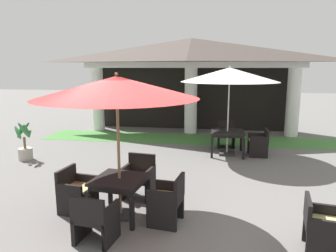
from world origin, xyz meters
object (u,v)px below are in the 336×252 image
(patio_chair_near_foreground_east, at_px, (168,201))
(patio_chair_mid_right_east, at_px, (259,143))
(patio_chair_near_foreground_north, at_px, (139,178))
(patio_chair_mid_left_west, at_px, (321,227))
(patio_umbrella_near_foreground, at_px, (117,88))
(patio_table_mid_right, at_px, (227,134))
(patio_chair_near_foreground_west, at_px, (76,190))
(patio_chair_mid_right_north, at_px, (226,135))
(patio_chair_near_foreground_south, at_px, (95,219))
(patio_umbrella_mid_right, at_px, (230,75))
(potted_palm_left_edge, at_px, (25,146))
(patio_table_near_foreground, at_px, (120,183))

(patio_chair_near_foreground_east, height_order, patio_chair_mid_right_east, patio_chair_near_foreground_east)
(patio_chair_mid_right_east, bearing_deg, patio_chair_near_foreground_north, 140.79)
(patio_chair_near_foreground_north, height_order, patio_chair_mid_left_west, patio_chair_near_foreground_north)
(patio_umbrella_near_foreground, xyz_separation_m, patio_table_mid_right, (2.05, 4.53, -1.71))
(patio_chair_near_foreground_west, bearing_deg, patio_chair_near_foreground_north, 135.05)
(patio_table_mid_right, distance_m, patio_chair_mid_right_east, 1.00)
(patio_table_mid_right, relative_size, patio_chair_mid_right_east, 1.21)
(patio_table_mid_right, distance_m, patio_chair_mid_right_north, 1.00)
(patio_chair_mid_right_north, height_order, patio_chair_mid_right_east, patio_chair_mid_right_north)
(patio_chair_mid_left_west, distance_m, patio_chair_mid_right_east, 5.21)
(patio_chair_near_foreground_east, height_order, patio_chair_mid_right_north, patio_chair_near_foreground_east)
(patio_chair_near_foreground_south, xyz_separation_m, patio_chair_mid_right_east, (3.14, 5.45, 0.01))
(patio_chair_mid_left_west, distance_m, patio_umbrella_mid_right, 5.72)
(patio_chair_mid_left_west, distance_m, potted_palm_left_edge, 8.04)
(patio_umbrella_mid_right, bearing_deg, patio_chair_near_foreground_west, -123.88)
(patio_table_near_foreground, relative_size, patio_chair_near_foreground_south, 1.23)
(patio_chair_near_foreground_east, relative_size, patio_table_mid_right, 0.86)
(patio_chair_near_foreground_north, relative_size, patio_table_mid_right, 0.88)
(patio_chair_near_foreground_south, bearing_deg, patio_chair_mid_right_east, 67.76)
(patio_chair_near_foreground_north, distance_m, potted_palm_left_edge, 4.53)
(patio_chair_near_foreground_north, distance_m, patio_umbrella_mid_right, 4.59)
(patio_chair_near_foreground_west, xyz_separation_m, potted_palm_left_edge, (-2.97, 2.91, 0.01))
(patio_table_near_foreground, distance_m, patio_chair_near_foreground_east, 0.94)
(patio_chair_mid_right_north, bearing_deg, patio_chair_mid_right_east, 134.97)
(patio_chair_near_foreground_north, xyz_separation_m, patio_chair_mid_left_west, (3.14, -1.57, -0.02))
(patio_chair_near_foreground_east, distance_m, patio_chair_near_foreground_north, 1.29)
(patio_chair_mid_left_west, bearing_deg, patio_umbrella_near_foreground, -91.29)
(patio_chair_near_foreground_west, relative_size, patio_table_mid_right, 0.81)
(patio_umbrella_mid_right, xyz_separation_m, patio_chair_mid_right_north, (-0.01, 0.97, -2.07))
(patio_chair_near_foreground_west, bearing_deg, patio_table_mid_right, 153.86)
(patio_umbrella_near_foreground, relative_size, patio_chair_near_foreground_north, 3.18)
(patio_chair_near_foreground_south, bearing_deg, patio_umbrella_mid_right, 75.92)
(patio_chair_near_foreground_south, distance_m, patio_chair_mid_left_west, 3.40)
(patio_chair_near_foreground_east, distance_m, patio_umbrella_mid_right, 5.22)
(patio_chair_near_foreground_north, distance_m, patio_table_mid_right, 4.11)
(patio_umbrella_near_foreground, relative_size, patio_umbrella_mid_right, 0.96)
(patio_chair_near_foreground_west, relative_size, patio_chair_mid_left_west, 1.00)
(patio_umbrella_near_foreground, height_order, patio_umbrella_mid_right, patio_umbrella_mid_right)
(patio_umbrella_near_foreground, distance_m, patio_chair_near_foreground_west, 2.17)
(patio_chair_near_foreground_north, xyz_separation_m, patio_table_mid_right, (1.93, 3.62, 0.23))
(patio_chair_mid_right_east, bearing_deg, patio_table_mid_right, 90.00)
(patio_chair_mid_left_west, distance_m, patio_chair_mid_right_north, 6.28)
(patio_umbrella_near_foreground, xyz_separation_m, patio_chair_near_foreground_east, (0.90, -0.12, -1.95))
(patio_table_near_foreground, relative_size, patio_chair_near_foreground_east, 1.14)
(patio_table_near_foreground, distance_m, patio_chair_near_foreground_south, 0.94)
(patio_table_near_foreground, distance_m, patio_chair_near_foreground_west, 0.95)
(patio_chair_near_foreground_east, distance_m, patio_chair_mid_right_north, 5.74)
(patio_table_near_foreground, distance_m, potted_palm_left_edge, 4.93)
(patio_chair_near_foreground_east, relative_size, patio_chair_mid_left_west, 1.06)
(patio_table_mid_right, relative_size, patio_chair_mid_right_north, 1.17)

